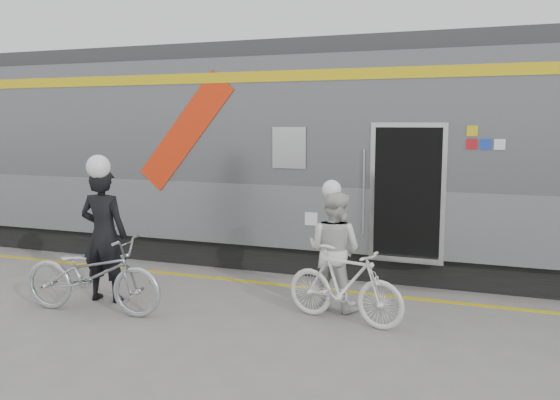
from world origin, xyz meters
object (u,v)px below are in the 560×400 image
at_px(woman, 334,250).
at_px(bicycle_right, 344,285).
at_px(man, 104,235).
at_px(bicycle_left, 92,274).

bearing_deg(woman, bicycle_right, 132.11).
xyz_separation_m(man, bicycle_left, (0.20, -0.55, -0.45)).
bearing_deg(bicycle_right, woman, 42.11).
distance_m(bicycle_left, woman, 3.44).
bearing_deg(man, woman, -171.00).
xyz_separation_m(woman, bicycle_right, (0.30, -0.55, -0.34)).
xyz_separation_m(man, woman, (3.33, 0.85, -0.15)).
height_order(bicycle_left, bicycle_right, bicycle_left).
height_order(man, bicycle_left, man).
bearing_deg(bicycle_left, man, 14.58).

